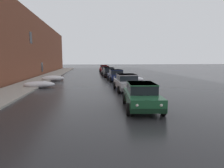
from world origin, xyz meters
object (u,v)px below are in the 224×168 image
(sedan_darkblue_parked_kerbside_mid, at_px, (116,75))
(sedan_maroon_queued_behind_truck, at_px, (105,69))
(sedan_green_approaching_near_lane, at_px, (142,95))
(sedan_red_at_far_intersection, at_px, (104,68))
(sedan_silver_parked_kerbside_close, at_px, (127,82))
(sedan_black_parked_far_down_block, at_px, (109,72))

(sedan_darkblue_parked_kerbside_mid, height_order, sedan_maroon_queued_behind_truck, same)
(sedan_green_approaching_near_lane, relative_size, sedan_red_at_far_intersection, 0.98)
(sedan_silver_parked_kerbside_close, height_order, sedan_darkblue_parked_kerbside_mid, same)
(sedan_silver_parked_kerbside_close, bearing_deg, sedan_maroon_queued_behind_truck, 90.64)
(sedan_maroon_queued_behind_truck, bearing_deg, sedan_black_parked_far_down_block, -90.34)
(sedan_darkblue_parked_kerbside_mid, relative_size, sedan_red_at_far_intersection, 0.98)
(sedan_green_approaching_near_lane, bearing_deg, sedan_darkblue_parked_kerbside_mid, 88.19)
(sedan_silver_parked_kerbside_close, distance_m, sedan_darkblue_parked_kerbside_mid, 7.35)
(sedan_green_approaching_near_lane, xyz_separation_m, sedan_darkblue_parked_kerbside_mid, (0.42, 13.40, 0.00))
(sedan_maroon_queued_behind_truck, bearing_deg, sedan_darkblue_parked_kerbside_mid, -88.71)
(sedan_green_approaching_near_lane, relative_size, sedan_black_parked_far_down_block, 0.92)
(sedan_red_at_far_intersection, bearing_deg, sedan_silver_parked_kerbside_close, -89.81)
(sedan_black_parked_far_down_block, xyz_separation_m, sedan_red_at_far_intersection, (0.18, 12.88, -0.00))
(sedan_silver_parked_kerbside_close, xyz_separation_m, sedan_red_at_far_intersection, (-0.09, 26.44, -0.00))
(sedan_red_at_far_intersection, bearing_deg, sedan_black_parked_far_down_block, -90.80)
(sedan_silver_parked_kerbside_close, distance_m, sedan_black_parked_far_down_block, 13.57)
(sedan_black_parked_far_down_block, bearing_deg, sedan_maroon_queued_behind_truck, 89.66)
(sedan_black_parked_far_down_block, relative_size, sedan_red_at_far_intersection, 1.07)
(sedan_green_approaching_near_lane, height_order, sedan_maroon_queued_behind_truck, same)
(sedan_maroon_queued_behind_truck, bearing_deg, sedan_green_approaching_near_lane, -90.29)
(sedan_red_at_far_intersection, bearing_deg, sedan_darkblue_parked_kerbside_mid, -89.55)
(sedan_green_approaching_near_lane, distance_m, sedan_darkblue_parked_kerbside_mid, 13.40)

